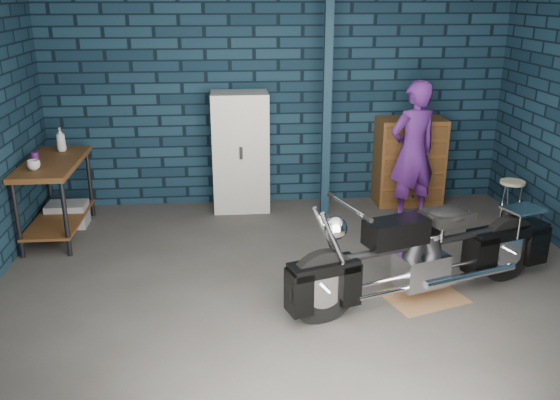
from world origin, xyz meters
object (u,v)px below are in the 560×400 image
at_px(person, 413,152).
at_px(tool_chest, 409,162).
at_px(motorcycle, 428,246).
at_px(storage_bin, 68,215).
at_px(locker, 241,152).
at_px(workbench, 57,198).
at_px(shop_stool, 510,202).

xyz_separation_m(person, tool_chest, (0.15, 0.57, -0.29)).
distance_m(motorcycle, storage_bin, 4.38).
bearing_deg(locker, person, -15.12).
distance_m(person, locker, 2.17).
height_order(workbench, storage_bin, workbench).
distance_m(workbench, person, 4.28).
height_order(storage_bin, locker, locker).
distance_m(workbench, locker, 2.30).
relative_size(motorcycle, person, 1.37).
bearing_deg(tool_chest, workbench, -170.67).
distance_m(locker, shop_stool, 3.43).
bearing_deg(storage_bin, shop_stool, -4.08).
bearing_deg(locker, storage_bin, -168.41).
xyz_separation_m(motorcycle, shop_stool, (1.66, 1.78, -0.25)).
bearing_deg(person, locker, -32.89).
relative_size(motorcycle, locker, 1.55).
xyz_separation_m(workbench, storage_bin, (0.02, 0.29, -0.31)).
distance_m(workbench, motorcycle, 4.24).
bearing_deg(storage_bin, person, -1.71).
bearing_deg(workbench, storage_bin, 85.99).
relative_size(storage_bin, shop_stool, 0.86).
bearing_deg(tool_chest, storage_bin, -174.28).
height_order(workbench, person, person).
bearing_deg(storage_bin, locker, 11.59).
relative_size(tool_chest, shop_stool, 2.14).
xyz_separation_m(motorcycle, tool_chest, (0.61, 2.61, 0.06)).
bearing_deg(workbench, motorcycle, -26.38).
height_order(motorcycle, shop_stool, motorcycle).
relative_size(workbench, motorcycle, 0.59).
xyz_separation_m(workbench, motorcycle, (3.80, -1.89, 0.07)).
distance_m(locker, tool_chest, 2.26).
distance_m(motorcycle, person, 2.12).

